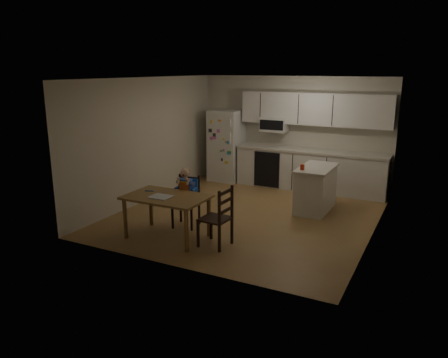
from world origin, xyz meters
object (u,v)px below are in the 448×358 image
object	(u,v)px
chair_booster	(187,191)
chair_side	(220,214)
dining_table	(167,202)
kitchen_island	(316,188)
refrigerator	(226,146)
red_cup	(302,167)

from	to	relation	value
chair_booster	chair_side	bearing A→B (deg)	-39.70
dining_table	kitchen_island	bearing A→B (deg)	54.75
refrigerator	chair_booster	bearing A→B (deg)	-75.28
refrigerator	kitchen_island	bearing A→B (deg)	-27.07
refrigerator	chair_side	world-z (taller)	refrigerator
chair_booster	refrigerator	bearing A→B (deg)	95.86
red_cup	chair_side	world-z (taller)	red_cup
chair_booster	chair_side	xyz separation A→B (m)	(0.95, -0.57, -0.09)
kitchen_island	chair_side	world-z (taller)	chair_side
refrigerator	red_cup	world-z (taller)	refrigerator
kitchen_island	red_cup	xyz separation A→B (m)	(-0.18, -0.34, 0.47)
dining_table	chair_side	world-z (taller)	chair_side
kitchen_island	chair_side	xyz separation A→B (m)	(-0.80, -2.43, 0.11)
kitchen_island	dining_table	size ratio (longest dim) A/B	0.89
chair_side	red_cup	bearing A→B (deg)	166.60
dining_table	chair_booster	world-z (taller)	chair_booster
red_cup	chair_booster	bearing A→B (deg)	-136.11
red_cup	dining_table	world-z (taller)	red_cup
refrigerator	red_cup	size ratio (longest dim) A/B	16.99
red_cup	chair_side	bearing A→B (deg)	-106.63
red_cup	dining_table	bearing A→B (deg)	-126.38
refrigerator	red_cup	bearing A→B (deg)	-34.68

